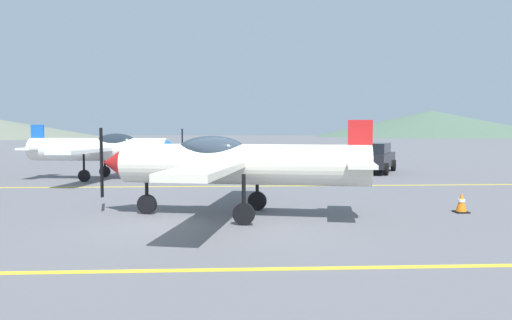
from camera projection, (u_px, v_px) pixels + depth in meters
The scene contains 8 objects.
ground_plane at pixel (210, 224), 11.49m from camera, with size 400.00×400.00×0.00m, color slate.
apron_line_near at pixel (200, 270), 7.71m from camera, with size 80.00×0.16×0.01m, color yellow.
apron_line_far at pixel (219, 186), 19.22m from camera, with size 80.00×0.16×0.01m, color yellow.
airplane_near at pixel (233, 163), 12.42m from camera, with size 7.54×8.60×2.58m.
airplane_mid at pixel (104, 149), 21.82m from camera, with size 7.53×8.62×2.58m.
car_sedan at pixel (373, 157), 25.50m from camera, with size 3.55×4.65×1.62m.
traffic_cone_front at pixel (461, 202), 13.09m from camera, with size 0.36×0.36×0.59m.
hill_centerleft at pixel (432, 124), 170.94m from camera, with size 86.21×86.21×9.44m, color #4C6651.
Camera 1 is at (0.54, -11.41, 2.32)m, focal length 32.75 mm.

